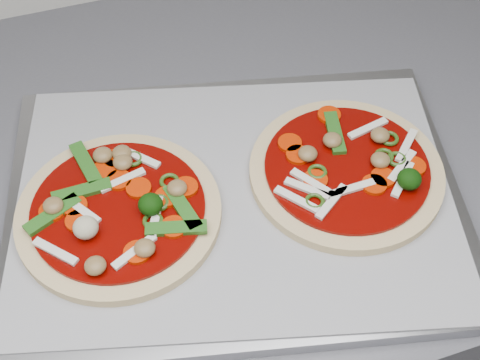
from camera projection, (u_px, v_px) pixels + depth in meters
name	position (u px, v px, depth m)	size (l,w,h in m)	color
base_cabinet	(398.00, 282.00, 1.16)	(3.60, 0.60, 0.86)	silver
countertop	(466.00, 94.00, 0.81)	(3.60, 0.60, 0.04)	#55565C
baking_tray	(235.00, 200.00, 0.68)	(0.45, 0.34, 0.01)	#929397
parchment	(235.00, 195.00, 0.67)	(0.43, 0.32, 0.00)	#A1A2A7
pizza_left	(119.00, 210.00, 0.65)	(0.20, 0.20, 0.03)	#DCC387
pizza_right	(348.00, 170.00, 0.68)	(0.21, 0.21, 0.03)	#DCC387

